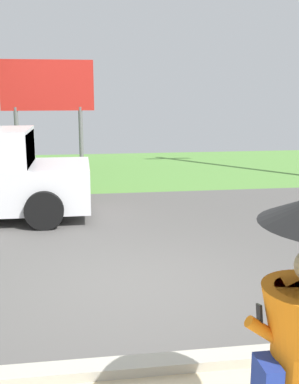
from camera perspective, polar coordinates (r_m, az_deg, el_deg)
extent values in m
cube|color=#565451|center=(8.44, -3.32, -6.29)|extent=(40.00, 8.00, 0.10)
cube|color=#588F3E|center=(16.22, -5.83, 2.66)|extent=(40.00, 8.00, 0.10)
cube|color=#B2AD9E|center=(4.79, 1.21, -20.35)|extent=(40.00, 0.24, 0.10)
cylinder|color=orange|center=(3.11, 14.18, -16.37)|extent=(0.29, 0.08, 0.24)
cube|color=black|center=(3.08, 13.35, -14.62)|extent=(0.02, 0.11, 0.16)
cube|color=navy|center=(3.21, 14.20, -21.80)|extent=(0.12, 0.24, 0.30)
cube|color=#2D3842|center=(10.06, -14.64, 4.99)|extent=(0.10, 1.70, 0.77)
cylinder|color=black|center=(11.18, -12.04, 0.36)|extent=(0.76, 0.28, 0.76)
cylinder|color=black|center=(9.24, -12.78, -2.17)|extent=(0.76, 0.28, 0.76)
cylinder|color=slate|center=(13.84, -15.87, 5.42)|extent=(0.12, 0.12, 2.20)
cylinder|color=slate|center=(13.72, -8.36, 5.70)|extent=(0.12, 0.12, 2.20)
cube|color=red|center=(13.67, -12.46, 12.67)|extent=(2.60, 0.10, 1.40)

